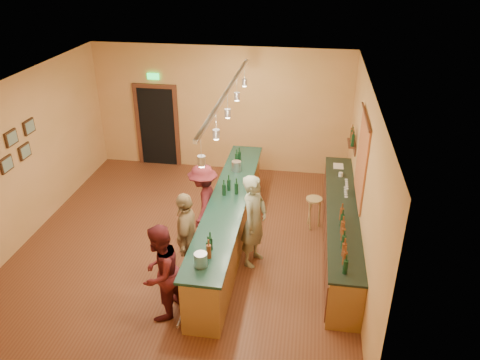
% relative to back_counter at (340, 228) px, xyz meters
% --- Properties ---
extents(floor, '(7.00, 7.00, 0.00)m').
position_rel_back_counter_xyz_m(floor, '(-2.97, -0.18, -0.49)').
color(floor, '#5E301A').
rests_on(floor, ground).
extents(ceiling, '(6.50, 7.00, 0.02)m').
position_rel_back_counter_xyz_m(ceiling, '(-2.97, -0.18, 2.71)').
color(ceiling, silver).
rests_on(ceiling, wall_back).
extents(wall_back, '(6.50, 0.02, 3.20)m').
position_rel_back_counter_xyz_m(wall_back, '(-2.97, 3.32, 1.11)').
color(wall_back, '#BE8C47').
rests_on(wall_back, floor).
extents(wall_front, '(6.50, 0.02, 3.20)m').
position_rel_back_counter_xyz_m(wall_front, '(-2.97, -3.68, 1.11)').
color(wall_front, '#BE8C47').
rests_on(wall_front, floor).
extents(wall_left, '(0.02, 7.00, 3.20)m').
position_rel_back_counter_xyz_m(wall_left, '(-6.22, -0.18, 1.11)').
color(wall_left, '#BE8C47').
rests_on(wall_left, floor).
extents(wall_right, '(0.02, 7.00, 3.20)m').
position_rel_back_counter_xyz_m(wall_right, '(0.28, -0.18, 1.11)').
color(wall_right, '#BE8C47').
rests_on(wall_right, floor).
extents(doorway, '(1.15, 0.09, 2.48)m').
position_rel_back_counter_xyz_m(doorway, '(-4.67, 3.30, 0.64)').
color(doorway, black).
rests_on(doorway, wall_back).
extents(tapestry, '(0.03, 1.40, 1.60)m').
position_rel_back_counter_xyz_m(tapestry, '(0.26, 0.22, 1.36)').
color(tapestry, maroon).
rests_on(tapestry, wall_right).
extents(bottle_shelf, '(0.17, 0.55, 0.54)m').
position_rel_back_counter_xyz_m(bottle_shelf, '(0.20, 1.72, 1.18)').
color(bottle_shelf, '#482315').
rests_on(bottle_shelf, wall_right).
extents(back_counter, '(0.60, 4.55, 1.27)m').
position_rel_back_counter_xyz_m(back_counter, '(0.00, 0.00, 0.00)').
color(back_counter, brown).
rests_on(back_counter, floor).
extents(tasting_bar, '(0.73, 5.10, 1.38)m').
position_rel_back_counter_xyz_m(tasting_bar, '(-2.15, -0.18, 0.12)').
color(tasting_bar, brown).
rests_on(tasting_bar, floor).
extents(pendant_track, '(0.11, 4.60, 0.50)m').
position_rel_back_counter_xyz_m(pendant_track, '(-2.15, -0.18, 2.50)').
color(pendant_track, silver).
rests_on(pendant_track, ceiling).
extents(bartender, '(0.62, 0.76, 1.80)m').
position_rel_back_counter_xyz_m(bartender, '(-1.60, -0.66, 0.41)').
color(bartender, gray).
rests_on(bartender, floor).
extents(customer_a, '(0.79, 0.92, 1.64)m').
position_rel_back_counter_xyz_m(customer_a, '(-2.86, -2.26, 0.34)').
color(customer_a, '#59191E').
rests_on(customer_a, floor).
extents(customer_b, '(0.52, 1.03, 1.69)m').
position_rel_back_counter_xyz_m(customer_b, '(-2.70, -1.26, 0.36)').
color(customer_b, '#997A51').
rests_on(customer_b, floor).
extents(customer_c, '(0.65, 1.06, 1.60)m').
position_rel_back_counter_xyz_m(customer_c, '(-2.70, 0.04, 0.31)').
color(customer_c, '#59191E').
rests_on(customer_c, floor).
extents(bar_stool, '(0.34, 0.34, 0.69)m').
position_rel_back_counter_xyz_m(bar_stool, '(-0.52, 0.72, 0.06)').
color(bar_stool, '#9C7946').
rests_on(bar_stool, floor).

